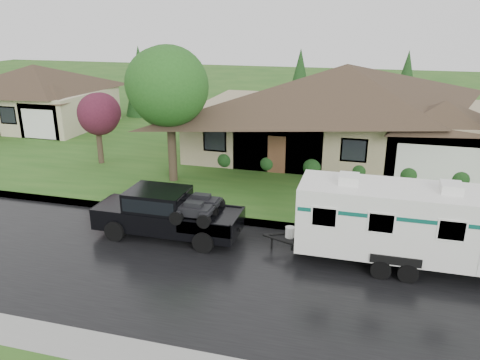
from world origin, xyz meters
name	(u,v)px	position (x,y,z in m)	size (l,w,h in m)	color
ground	(262,250)	(0.00, 0.00, 0.00)	(140.00, 140.00, 0.00)	#25531A
road	(249,277)	(0.00, -2.00, 0.01)	(140.00, 8.00, 0.01)	black
curb	(274,225)	(0.00, 2.25, 0.07)	(140.00, 0.50, 0.15)	gray
lawn	(312,148)	(0.00, 15.00, 0.07)	(140.00, 26.00, 0.15)	#25531A
house_main	(350,100)	(2.29, 13.84, 3.59)	(19.44, 10.80, 6.90)	gray
house_far	(37,90)	(-21.78, 15.85, 2.97)	(10.80, 8.64, 5.80)	tan
tree_left_green	(169,91)	(-6.29, 6.29, 4.91)	(4.14, 4.14, 6.86)	#382B1E
tree_red	(97,116)	(-11.71, 8.06, 3.00)	(2.49, 2.49, 4.12)	#382B1E
shrub_row	(336,167)	(2.00, 9.30, 0.65)	(13.60, 1.00, 1.00)	#143814
pickup_truck	(165,212)	(-4.04, 0.25, 1.04)	(5.84, 2.22, 1.95)	black
travel_trailer	(397,220)	(4.76, 0.25, 1.71)	(7.20, 2.53, 3.23)	white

